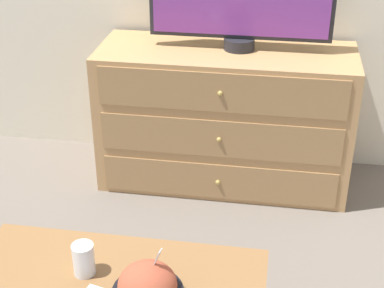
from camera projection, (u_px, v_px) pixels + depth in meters
ground_plane at (218, 152)px, 3.42m from camera, size 12.00×12.00×0.00m
dresser at (225, 118)px, 3.00m from camera, size 1.26×0.49×0.72m
drink_cup at (84, 261)px, 1.84m from camera, size 0.07×0.07×0.11m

